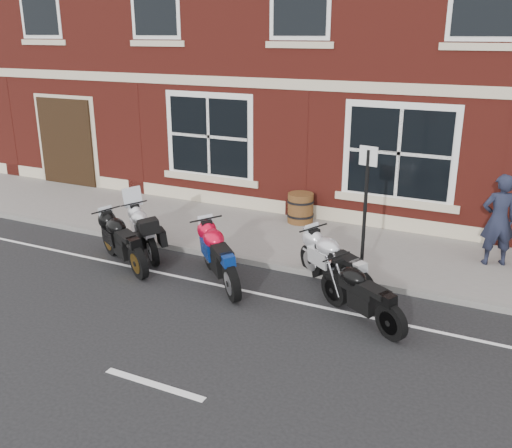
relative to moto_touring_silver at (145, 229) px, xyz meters
The scene contains 11 objects.
ground 3.28m from the moto_touring_silver, 18.03° to the right, with size 80.00×80.00×0.00m, color black.
sidewalk 3.70m from the moto_touring_silver, 33.06° to the left, with size 30.00×3.00×0.12m, color slate.
kerb 3.14m from the moto_touring_silver, ahead, with size 30.00×0.16×0.12m, color slate.
moto_touring_silver is the anchor object (origin of this frame).
moto_sport_red 2.33m from the moto_touring_silver, 15.97° to the right, with size 1.71×1.71×1.02m.
moto_sport_black 0.77m from the moto_touring_silver, 87.58° to the right, with size 1.96×1.21×0.98m.
moto_sport_silver 4.31m from the moto_touring_silver, ahead, with size 1.87×1.36×0.98m.
moto_naked_black 5.17m from the moto_touring_silver, 10.54° to the right, with size 1.76×1.18×0.90m.
pedestrian_left 7.28m from the moto_touring_silver, 18.75° to the left, with size 0.68×0.45×1.87m, color #1A1D2E.
barrel_planter 3.90m from the moto_touring_silver, 52.55° to the left, with size 0.66×0.66×0.73m.
parking_sign 4.80m from the moto_touring_silver, ahead, with size 0.35×0.10×2.53m.
Camera 1 is at (4.20, -8.40, 4.59)m, focal length 40.00 mm.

